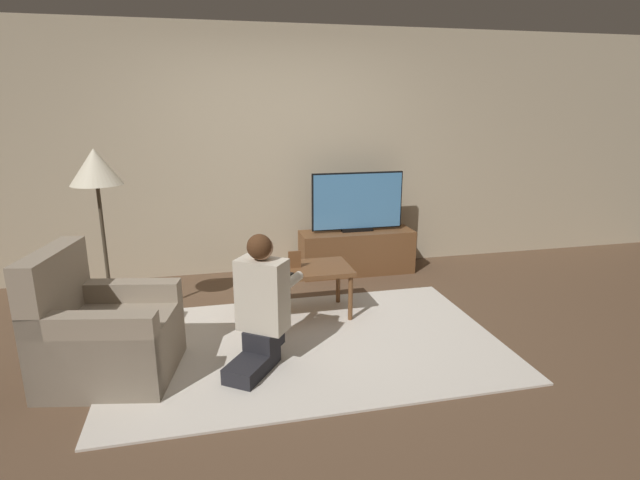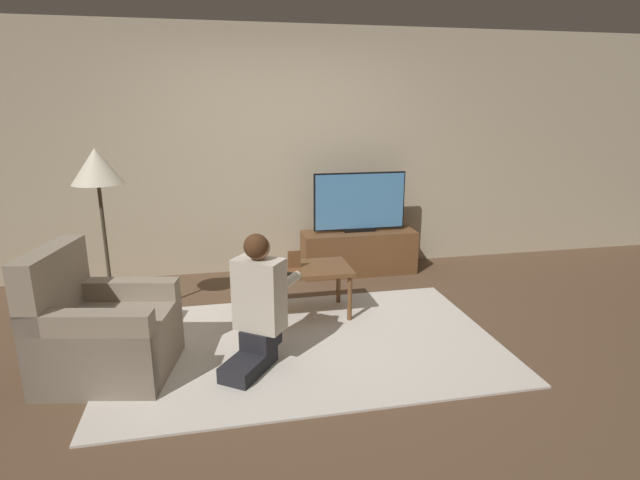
# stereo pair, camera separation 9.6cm
# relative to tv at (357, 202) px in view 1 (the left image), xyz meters

# --- Properties ---
(ground_plane) EXTENTS (10.00, 10.00, 0.00)m
(ground_plane) POSITION_rel_tv_xyz_m (-0.87, -1.58, -0.80)
(ground_plane) COLOR brown
(wall_back) EXTENTS (10.00, 0.06, 2.60)m
(wall_back) POSITION_rel_tv_xyz_m (-0.87, 0.35, 0.50)
(wall_back) COLOR beige
(wall_back) RESTS_ON ground_plane
(rug) EXTENTS (2.95, 1.86, 0.02)m
(rug) POSITION_rel_tv_xyz_m (-0.87, -1.58, -0.79)
(rug) COLOR silver
(rug) RESTS_ON ground_plane
(tv_stand) EXTENTS (1.24, 0.38, 0.47)m
(tv_stand) POSITION_rel_tv_xyz_m (0.00, -0.00, -0.56)
(tv_stand) COLOR brown
(tv_stand) RESTS_ON ground_plane
(tv) EXTENTS (1.00, 0.08, 0.64)m
(tv) POSITION_rel_tv_xyz_m (0.00, 0.00, 0.00)
(tv) COLOR black
(tv) RESTS_ON tv_stand
(coffee_table) EXTENTS (0.89, 0.48, 0.45)m
(coffee_table) POSITION_rel_tv_xyz_m (-0.83, -1.02, -0.40)
(coffee_table) COLOR brown
(coffee_table) RESTS_ON ground_plane
(floor_lamp) EXTENTS (0.40, 0.40, 1.48)m
(floor_lamp) POSITION_rel_tv_xyz_m (-2.40, -0.85, 0.47)
(floor_lamp) COLOR #4C4233
(floor_lamp) RESTS_ON ground_plane
(armchair) EXTENTS (0.94, 0.86, 0.91)m
(armchair) POSITION_rel_tv_xyz_m (-2.30, -1.72, -0.50)
(armchair) COLOR gray
(armchair) RESTS_ON ground_plane
(person_kneeling) EXTENTS (0.66, 0.80, 0.95)m
(person_kneeling) POSITION_rel_tv_xyz_m (-1.24, -1.78, -0.33)
(person_kneeling) COLOR #232328
(person_kneeling) RESTS_ON rug
(picture_frame) EXTENTS (0.11, 0.01, 0.15)m
(picture_frame) POSITION_rel_tv_xyz_m (-0.87, -1.02, -0.27)
(picture_frame) COLOR brown
(picture_frame) RESTS_ON coffee_table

